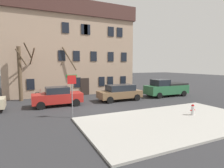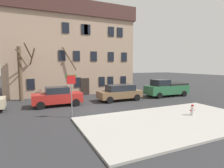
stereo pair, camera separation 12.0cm
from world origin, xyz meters
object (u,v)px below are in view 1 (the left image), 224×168
Objects in this scene: tree_bare_far at (69,69)px; car_brown_wagon at (120,92)px; bicycle_leaning at (42,95)px; street_sign_pole at (72,88)px; tree_bare_mid at (21,71)px; building_main at (69,50)px; pickup_truck_green at (166,88)px; car_red_sedan at (58,97)px; fire_hydrant at (193,109)px.

tree_bare_far is 1.48× the size of car_brown_wagon.
street_sign_pole is at bearing -81.45° from bicycle_leaning.
tree_bare_mid is at bearing 112.09° from street_sign_pole.
building_main is 13.72m from street_sign_pole.
bicycle_leaning is at bearing 23.48° from tree_bare_mid.
pickup_truck_green reaches higher than car_brown_wagon.
tree_bare_mid reaches higher than car_red_sedan.
car_brown_wagon reaches higher than bicycle_leaning.
tree_bare_far is 1.29× the size of pickup_truck_green.
fire_hydrant is (5.27, -16.36, -5.27)m from building_main.
pickup_truck_green is (15.50, -4.14, -2.07)m from tree_bare_mid.
tree_bare_mid is 3.39× the size of bicycle_leaning.
car_red_sedan is at bearing -78.63° from bicycle_leaning.
building_main is at bearing 43.49° from bicycle_leaning.
car_brown_wagon is 2.66× the size of bicycle_leaning.
car_red_sedan reaches higher than car_brown_wagon.
car_red_sedan is at bearing -53.67° from tree_bare_mid.
fire_hydrant is 8.75m from street_sign_pole.
pickup_truck_green reaches higher than bicycle_leaning.
tree_bare_mid reaches higher than street_sign_pole.
car_red_sedan is (-2.22, -5.39, -2.37)m from tree_bare_far.
tree_bare_mid is 10.41m from car_brown_wagon.
tree_bare_mid is at bearing 165.03° from pickup_truck_green.
car_brown_wagon reaches higher than fire_hydrant.
pickup_truck_green is 6.82× the size of fire_hydrant.
street_sign_pole is at bearing -145.13° from car_brown_wagon.
bicycle_leaning is at bearing 98.55° from street_sign_pole.
tree_bare_mid is 1.35× the size of car_red_sedan.
tree_bare_far is 3.95× the size of bicycle_leaning.
car_brown_wagon is (6.32, -0.11, 0.00)m from car_red_sedan.
tree_bare_mid is at bearing 126.33° from car_red_sedan.
building_main is 3.75× the size of car_red_sedan.
bicycle_leaning is at bearing -171.43° from tree_bare_far.
pickup_truck_green reaches higher than car_red_sedan.
car_brown_wagon is 0.87× the size of pickup_truck_green.
tree_bare_mid is 16.43m from fire_hydrant.
car_brown_wagon is (9.29, -4.15, -2.18)m from tree_bare_mid.
fire_hydrant is at bearing -53.55° from bicycle_leaning.
tree_bare_mid is 1.94× the size of street_sign_pole.
pickup_truck_green is at bearing -20.33° from bicycle_leaning.
car_red_sedan is at bearing 179.55° from pickup_truck_green.
tree_bare_far is 14.64m from fire_hydrant.
bicycle_leaning is (-3.21, -0.48, -2.87)m from tree_bare_far.
tree_bare_far reaches higher than car_brown_wagon.
tree_bare_far is at bearing 126.67° from car_brown_wagon.
car_brown_wagon is 5.91× the size of fire_hydrant.
fire_hydrant is (1.97, -7.54, -0.34)m from car_brown_wagon.
street_sign_pole is at bearing -84.76° from car_red_sedan.
tree_bare_mid is (-5.99, -4.66, -2.74)m from building_main.
bicycle_leaning is (-1.38, 9.15, -1.74)m from street_sign_pole.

